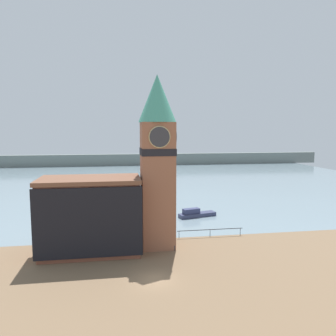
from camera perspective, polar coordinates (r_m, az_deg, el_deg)
ground_plane at (r=35.83m, az=-2.24°, el=-18.89°), size 160.00×160.00×0.00m
water at (r=106.12m, az=-6.86°, el=-1.81°), size 160.00×120.00×0.00m
far_shoreline at (r=145.55m, az=-7.47°, el=1.44°), size 180.00×3.00×5.00m
pier_railing at (r=48.80m, az=7.35°, el=-10.71°), size 9.81×0.08×1.09m
clock_tower at (r=42.51m, az=-1.84°, el=1.90°), size 4.86×4.86×22.46m
pier_building at (r=42.68m, az=-13.33°, el=-8.00°), size 12.56×7.07×9.54m
boat_near at (r=59.27m, az=4.82°, el=-7.93°), size 7.05×3.34×1.58m
mooring_bollard_near at (r=43.40m, az=1.14°, el=-13.60°), size 0.37×0.37×0.80m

